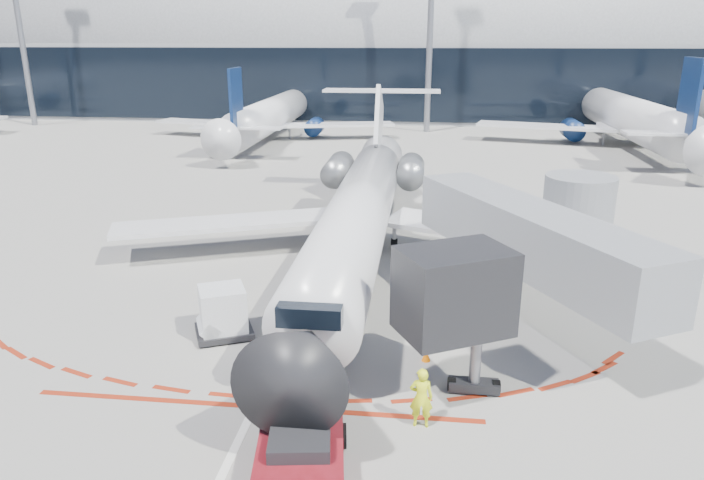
# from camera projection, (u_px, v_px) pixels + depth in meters

# --- Properties ---
(ground) EXTENTS (260.00, 260.00, 0.00)m
(ground) POSITION_uv_depth(u_px,v_px,m) (318.00, 273.00, 30.13)
(ground) COLOR gray
(ground) RESTS_ON ground
(apron_centerline) EXTENTS (0.25, 40.00, 0.01)m
(apron_centerline) POSITION_uv_depth(u_px,v_px,m) (324.00, 259.00, 32.02)
(apron_centerline) COLOR silver
(apron_centerline) RESTS_ON ground
(apron_stop_bar) EXTENTS (14.00, 0.25, 0.01)m
(apron_stop_bar) POSITION_uv_depth(u_px,v_px,m) (255.00, 406.00, 19.26)
(apron_stop_bar) COLOR maroon
(apron_stop_bar) RESTS_ON ground
(terminal_building) EXTENTS (150.00, 24.15, 24.00)m
(terminal_building) POSITION_uv_depth(u_px,v_px,m) (394.00, 54.00, 88.86)
(terminal_building) COLOR #9A9C9F
(terminal_building) RESTS_ON ground
(jet_bridge) EXTENTS (10.03, 15.20, 4.90)m
(jet_bridge) POSITION_uv_depth(u_px,v_px,m) (543.00, 240.00, 25.27)
(jet_bridge) COLOR gray
(jet_bridge) RESTS_ON ground
(light_mast_west) EXTENTS (0.70, 0.70, 25.00)m
(light_mast_west) POSITION_uv_depth(u_px,v_px,m) (19.00, 22.00, 76.59)
(light_mast_west) COLOR gray
(light_mast_west) RESTS_ON ground
(light_mast_centre) EXTENTS (0.70, 0.70, 25.00)m
(light_mast_centre) POSITION_uv_depth(u_px,v_px,m) (430.00, 21.00, 71.04)
(light_mast_centre) COLOR gray
(light_mast_centre) RESTS_ON ground
(regional_jet) EXTENTS (25.71, 31.70, 7.94)m
(regional_jet) POSITION_uv_depth(u_px,v_px,m) (360.00, 209.00, 31.15)
(regional_jet) COLOR silver
(regional_jet) RESTS_ON ground
(pushback_tug) EXTENTS (2.78, 5.64, 1.44)m
(pushback_tug) POSITION_uv_depth(u_px,v_px,m) (301.00, 456.00, 16.01)
(pushback_tug) COLOR #5E0D12
(pushback_tug) RESTS_ON ground
(ramp_worker) EXTENTS (0.69, 0.46, 1.87)m
(ramp_worker) POSITION_uv_depth(u_px,v_px,m) (421.00, 397.00, 18.04)
(ramp_worker) COLOR #EEFF1A
(ramp_worker) RESTS_ON ground
(uld_container) EXTENTS (2.60, 2.45, 1.94)m
(uld_container) POSITION_uv_depth(u_px,v_px,m) (223.00, 312.00, 23.55)
(uld_container) COLOR black
(uld_container) RESTS_ON ground
(safety_cone_right) EXTENTS (0.31, 0.31, 0.43)m
(safety_cone_right) POSITION_uv_depth(u_px,v_px,m) (426.00, 355.00, 21.93)
(safety_cone_right) COLOR #FF6F05
(safety_cone_right) RESTS_ON ground
(bg_airliner_1) EXTENTS (31.71, 33.57, 10.26)m
(bg_airliner_1) POSITION_uv_depth(u_px,v_px,m) (272.00, 91.00, 69.13)
(bg_airliner_1) COLOR silver
(bg_airliner_1) RESTS_ON ground
(bg_airliner_2) EXTENTS (35.89, 38.00, 11.61)m
(bg_airliner_2) POSITION_uv_depth(u_px,v_px,m) (630.00, 88.00, 64.56)
(bg_airliner_2) COLOR silver
(bg_airliner_2) RESTS_ON ground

